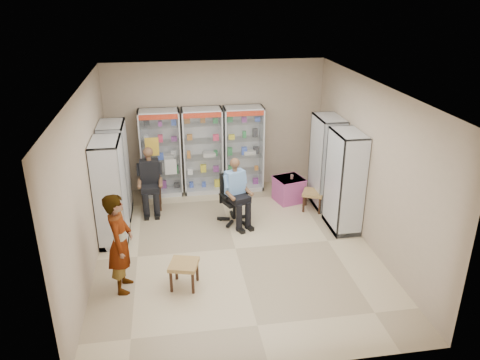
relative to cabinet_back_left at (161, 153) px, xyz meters
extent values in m
plane|color=#C6B189|center=(1.30, -2.73, -1.00)|extent=(6.00, 6.00, 0.00)
cube|color=tan|center=(1.30, 0.27, 0.50)|extent=(5.00, 0.02, 3.00)
cube|color=tan|center=(1.30, -5.73, 0.50)|extent=(5.00, 0.02, 3.00)
cube|color=tan|center=(-1.20, -2.73, 0.50)|extent=(0.02, 6.00, 3.00)
cube|color=tan|center=(3.80, -2.73, 0.50)|extent=(0.02, 6.00, 3.00)
cube|color=white|center=(1.30, -2.73, 2.00)|extent=(5.00, 6.00, 0.02)
cube|color=#A6A8AD|center=(0.00, 0.00, 0.00)|extent=(0.90, 0.50, 2.00)
cube|color=#B0B2B7|center=(0.95, 0.00, 0.00)|extent=(0.90, 0.50, 2.00)
cube|color=#ACAFB4|center=(1.90, 0.00, 0.00)|extent=(0.90, 0.50, 2.00)
cube|color=silver|center=(3.53, -1.13, 0.00)|extent=(0.90, 0.50, 2.00)
cube|color=#AFB2B6|center=(3.53, -2.23, 0.00)|extent=(0.90, 0.50, 2.00)
cube|color=#A1A3A8|center=(-0.93, -0.93, 0.00)|extent=(0.90, 0.50, 2.00)
cube|color=silver|center=(-0.93, -2.03, 0.00)|extent=(0.90, 0.50, 2.00)
cube|color=black|center=(-0.25, -0.73, -0.53)|extent=(0.42, 0.42, 0.94)
cube|color=black|center=(1.44, -1.63, -0.48)|extent=(0.74, 0.74, 1.04)
cube|color=#9D3E84|center=(2.80, -0.85, -0.72)|extent=(0.70, 0.69, 0.55)
cylinder|color=#5E1408|center=(2.85, -0.89, -0.40)|extent=(0.07, 0.07, 0.10)
cube|color=olive|center=(3.20, -1.37, -0.79)|extent=(0.57, 0.57, 0.43)
cube|color=olive|center=(0.31, -3.75, -0.78)|extent=(0.54, 0.54, 0.44)
imported|color=gray|center=(-0.65, -3.65, -0.17)|extent=(0.44, 0.64, 1.67)
camera|label=1|loc=(0.20, -10.18, 3.55)|focal=35.00mm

